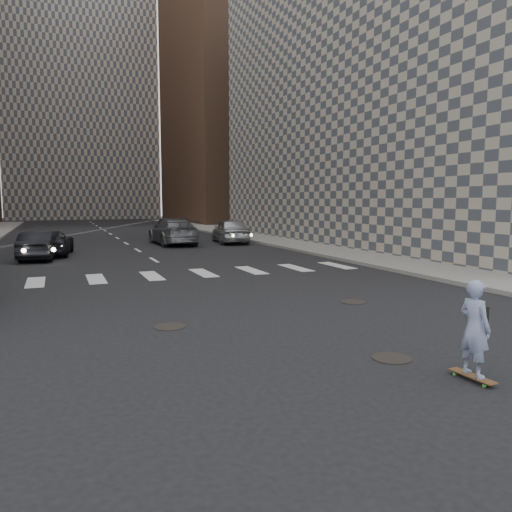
{
  "coord_description": "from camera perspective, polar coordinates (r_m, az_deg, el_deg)",
  "views": [
    {
      "loc": [
        -4.27,
        -9.61,
        2.81
      ],
      "look_at": [
        0.78,
        2.96,
        1.3
      ],
      "focal_mm": 35.0,
      "sensor_mm": 36.0,
      "label": 1
    }
  ],
  "objects": [
    {
      "name": "ground",
      "position": [
        10.89,
        2.01,
        -8.6
      ],
      "size": [
        160.0,
        160.0,
        0.0
      ],
      "primitive_type": "plane",
      "color": "black",
      "rests_on": "ground"
    },
    {
      "name": "traffic_car_d",
      "position": [
        33.19,
        -2.94,
        2.92
      ],
      "size": [
        2.59,
        5.06,
        1.65
      ],
      "primitive_type": "imported",
      "rotation": [
        0.0,
        0.0,
        3.01
      ],
      "color": "#ADB0B5",
      "rests_on": "ground"
    },
    {
      "name": "tower_right",
      "position": [
        70.67,
        -1.37,
        18.77
      ],
      "size": [
        18.0,
        24.0,
        36.0
      ],
      "primitive_type": "cube",
      "color": "brown",
      "rests_on": "ground"
    },
    {
      "name": "traffic_car_c",
      "position": [
        27.84,
        -22.61,
        1.4
      ],
      "size": [
        2.66,
        4.84,
        1.28
      ],
      "primitive_type": "imported",
      "rotation": [
        0.0,
        0.0,
        3.02
      ],
      "color": "black",
      "rests_on": "ground"
    },
    {
      "name": "traffic_car_e",
      "position": [
        34.68,
        -9.54,
        2.96
      ],
      "size": [
        1.74,
        4.89,
        1.61
      ],
      "primitive_type": "imported",
      "rotation": [
        0.0,
        0.0,
        3.13
      ],
      "color": "black",
      "rests_on": "ground"
    },
    {
      "name": "traffic_car_b",
      "position": [
        32.43,
        -9.45,
        2.76
      ],
      "size": [
        2.47,
        5.74,
        1.65
      ],
      "primitive_type": "imported",
      "rotation": [
        0.0,
        0.0,
        3.17
      ],
      "color": "slate",
      "rests_on": "ground"
    },
    {
      "name": "skateboarder",
      "position": [
        8.51,
        23.72,
        -7.57
      ],
      "size": [
        0.41,
        0.82,
        1.6
      ],
      "rotation": [
        0.0,
        0.0,
        0.05
      ],
      "color": "brown",
      "rests_on": "ground"
    },
    {
      "name": "building_right",
      "position": [
        37.07,
        17.62,
        18.81
      ],
      "size": [
        15.0,
        33.0,
        22.0
      ],
      "color": "#ADA08E",
      "rests_on": "ground"
    },
    {
      "name": "manhole_c",
      "position": [
        14.14,
        11.02,
        -5.18
      ],
      "size": [
        0.7,
        0.7,
        0.02
      ],
      "primitive_type": "cylinder",
      "color": "black",
      "rests_on": "ground"
    },
    {
      "name": "manhole_a",
      "position": [
        9.4,
        15.25,
        -11.2
      ],
      "size": [
        0.7,
        0.7,
        0.02
      ],
      "primitive_type": "cylinder",
      "color": "black",
      "rests_on": "ground"
    },
    {
      "name": "sidewalk_right",
      "position": [
        35.17,
        10.43,
        1.79
      ],
      "size": [
        13.0,
        80.0,
        0.15
      ],
      "primitive_type": "cube",
      "color": "gray",
      "rests_on": "ground"
    },
    {
      "name": "tower_center",
      "position": [
        90.24,
        -19.76,
        19.58
      ],
      "size": [
        22.0,
        20.0,
        48.0
      ],
      "primitive_type": "cube",
      "color": "#ADA08E",
      "rests_on": "ground"
    },
    {
      "name": "traffic_car_a",
      "position": [
        26.0,
        -23.45,
        1.14
      ],
      "size": [
        1.99,
        4.31,
        1.37
      ],
      "primitive_type": "imported",
      "rotation": [
        0.0,
        0.0,
        3.01
      ],
      "color": "black",
      "rests_on": "ground"
    },
    {
      "name": "manhole_b",
      "position": [
        11.4,
        -9.82,
        -7.96
      ],
      "size": [
        0.7,
        0.7,
        0.02
      ],
      "primitive_type": "cylinder",
      "color": "black",
      "rests_on": "ground"
    }
  ]
}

